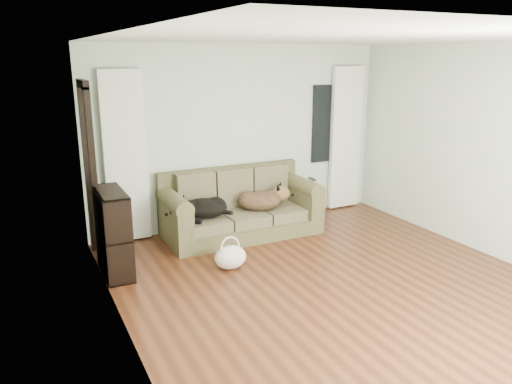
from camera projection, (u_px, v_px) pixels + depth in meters
name	position (u px, v px, depth m)	size (l,w,h in m)	color
floor	(338.00, 287.00, 5.43)	(5.00, 5.00, 0.00)	#3A1C0F
ceiling	(350.00, 37.00, 4.74)	(5.00, 5.00, 0.00)	white
wall_back	(241.00, 136.00, 7.24)	(4.50, 0.04, 2.60)	silver
wall_left	(120.00, 198.00, 4.12)	(0.04, 5.00, 2.60)	silver
wall_right	(496.00, 152.00, 6.04)	(0.04, 5.00, 2.60)	silver
curtain_left	(125.00, 158.00, 6.49)	(0.55, 0.08, 2.25)	white
curtain_right	(346.00, 138.00, 7.98)	(0.55, 0.08, 2.25)	white
window_pane	(326.00, 124.00, 7.81)	(0.50, 0.03, 1.20)	black
door_casing	(91.00, 175.00, 5.98)	(0.07, 0.60, 2.10)	black
sofa	(242.00, 204.00, 6.91)	(2.13, 0.92, 0.87)	#3B3A21
dog_black_lab	(202.00, 208.00, 6.59)	(0.63, 0.44, 0.27)	black
dog_shepherd	(262.00, 199.00, 6.98)	(0.64, 0.45, 0.28)	black
tv_remote	(312.00, 179.00, 7.11)	(0.05, 0.17, 0.02)	black
tote_bag	(230.00, 256.00, 5.86)	(0.39, 0.30, 0.28)	beige
bookshelf	(113.00, 232.00, 5.66)	(0.29, 0.78, 0.98)	black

